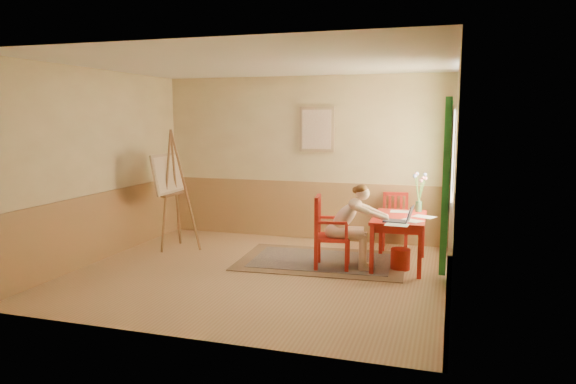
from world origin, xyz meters
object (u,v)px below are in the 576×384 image
(table, at_px, (399,222))
(figure, at_px, (350,223))
(chair_back, at_px, (395,221))
(chair_left, at_px, (329,232))
(easel, at_px, (170,178))
(laptop, at_px, (400,219))

(table, relative_size, figure, 1.01)
(chair_back, xyz_separation_m, figure, (-0.47, -1.36, 0.21))
(chair_back, bearing_deg, chair_left, -119.00)
(chair_left, xyz_separation_m, easel, (-2.69, 0.39, 0.62))
(laptop, bearing_deg, chair_left, 177.93)
(chair_left, height_order, figure, figure)
(chair_back, bearing_deg, table, -80.88)
(figure, height_order, easel, easel)
(chair_left, height_order, laptop, chair_left)
(figure, relative_size, easel, 0.62)
(figure, relative_size, laptop, 2.99)
(laptop, bearing_deg, table, 96.89)
(figure, bearing_deg, chair_back, 70.77)
(table, relative_size, chair_left, 1.18)
(table, relative_size, chair_back, 1.34)
(chair_left, distance_m, laptop, 1.01)
(laptop, height_order, easel, easel)
(figure, bearing_deg, easel, 173.26)
(chair_back, bearing_deg, figure, -109.23)
(figure, distance_m, easel, 3.04)
(table, bearing_deg, chair_left, -156.59)
(chair_left, relative_size, figure, 0.86)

